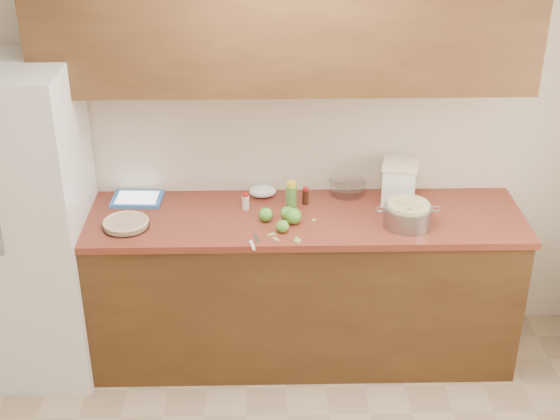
{
  "coord_description": "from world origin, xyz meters",
  "views": [
    {
      "loc": [
        -0.11,
        -2.33,
        2.92
      ],
      "look_at": [
        -0.03,
        1.43,
        0.98
      ],
      "focal_mm": 50.0,
      "sensor_mm": 36.0,
      "label": 1
    }
  ],
  "objects_px": {
    "tablet": "(137,199)",
    "flour_canister": "(399,182)",
    "pie": "(126,224)",
    "colander": "(408,215)"
  },
  "relations": [
    {
      "from": "pie",
      "to": "flour_canister",
      "type": "xyz_separation_m",
      "value": [
        1.51,
        0.28,
        0.1
      ]
    },
    {
      "from": "tablet",
      "to": "flour_canister",
      "type": "bearing_deg",
      "value": 0.68
    },
    {
      "from": "pie",
      "to": "tablet",
      "type": "relative_size",
      "value": 0.88
    },
    {
      "from": "colander",
      "to": "flour_canister",
      "type": "height_order",
      "value": "flour_canister"
    },
    {
      "from": "tablet",
      "to": "colander",
      "type": "bearing_deg",
      "value": -10.08
    },
    {
      "from": "pie",
      "to": "colander",
      "type": "height_order",
      "value": "colander"
    },
    {
      "from": "flour_canister",
      "to": "colander",
      "type": "bearing_deg",
      "value": -89.19
    },
    {
      "from": "flour_canister",
      "to": "tablet",
      "type": "distance_m",
      "value": 1.5
    },
    {
      "from": "pie",
      "to": "tablet",
      "type": "height_order",
      "value": "pie"
    },
    {
      "from": "pie",
      "to": "tablet",
      "type": "bearing_deg",
      "value": 87.43
    }
  ]
}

